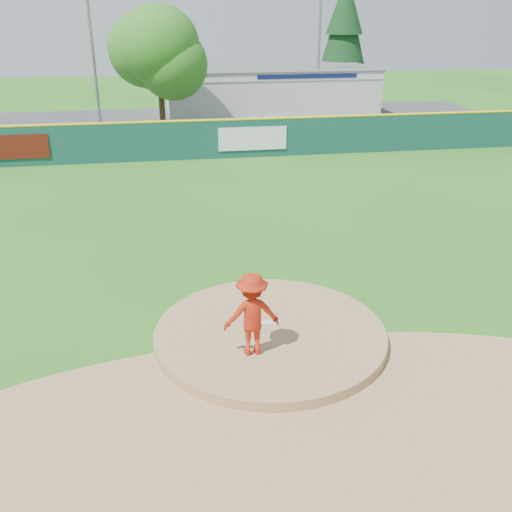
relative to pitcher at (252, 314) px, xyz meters
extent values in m
plane|color=#286B19|center=(0.58, 0.88, -1.20)|extent=(120.00, 120.00, 0.00)
cylinder|color=#9E774C|center=(0.58, 0.88, -1.20)|extent=(5.50, 5.50, 0.50)
cube|color=white|center=(0.58, 1.18, -0.93)|extent=(0.60, 0.15, 0.04)
cylinder|color=#9E774C|center=(0.58, -2.12, -1.20)|extent=(15.40, 15.40, 0.01)
cube|color=#38383A|center=(0.58, 27.88, -1.19)|extent=(44.00, 16.00, 0.02)
imported|color=#B6220F|center=(0.00, 0.00, 0.00)|extent=(1.26, 0.76, 1.91)
imported|color=white|center=(5.61, 22.64, -0.45)|extent=(5.81, 4.12, 1.47)
cube|color=silver|center=(6.58, 32.88, 0.40)|extent=(15.00, 8.00, 3.20)
cube|color=white|center=(6.58, 28.86, 1.80)|extent=(15.00, 0.06, 0.55)
cube|color=#0F194C|center=(8.58, 28.82, 1.80)|extent=(7.00, 0.03, 0.28)
cube|color=#59595B|center=(6.58, 32.88, 2.05)|extent=(15.20, 8.20, 0.12)
cube|color=#58160C|center=(-8.94, 18.80, -0.20)|extent=(3.60, 0.04, 1.20)
cube|color=white|center=(3.11, 18.80, -0.20)|extent=(3.60, 0.04, 1.20)
cube|color=#14423C|center=(0.58, 18.88, -0.20)|extent=(40.00, 0.10, 2.00)
cylinder|color=yellow|center=(0.58, 18.88, 0.80)|extent=(40.00, 0.14, 0.14)
cylinder|color=#382314|center=(-1.42, 25.88, 0.10)|extent=(0.36, 0.36, 2.60)
sphere|color=#387F23|center=(-1.42, 25.88, 3.36)|extent=(5.60, 5.60, 5.60)
cylinder|color=#382314|center=(13.58, 36.88, -0.40)|extent=(0.40, 0.40, 1.60)
cone|color=#113A16|center=(13.58, 36.88, 4.35)|extent=(4.40, 4.40, 7.90)
cylinder|color=gray|center=(-5.42, 27.88, 4.30)|extent=(0.20, 0.20, 11.00)
cylinder|color=gray|center=(9.58, 29.88, 3.80)|extent=(0.20, 0.20, 10.00)
camera|label=1|loc=(-1.71, -10.61, 6.05)|focal=40.00mm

